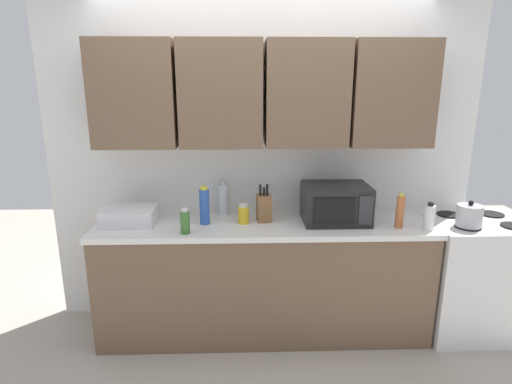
{
  "coord_description": "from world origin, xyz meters",
  "views": [
    {
      "loc": [
        -0.15,
        -3.23,
        1.92
      ],
      "look_at": [
        -0.06,
        -0.25,
        1.12
      ],
      "focal_mm": 29.2,
      "sensor_mm": 36.0,
      "label": 1
    }
  ],
  "objects_px": {
    "knife_block": "(264,208)",
    "bottle_yellow_mustard": "(243,214)",
    "dish_rack": "(130,216)",
    "bottle_clear_tall": "(223,199)",
    "bottle_green_oil": "(185,222)",
    "stove_range": "(472,275)",
    "bottle_white_jar": "(429,217)",
    "bottle_spice_jar": "(400,212)",
    "kettle": "(469,216)",
    "microwave": "(336,203)",
    "bottle_blue_cleaner": "(204,206)"
  },
  "relations": [
    {
      "from": "bottle_green_oil",
      "to": "microwave",
      "type": "bearing_deg",
      "value": 11.42
    },
    {
      "from": "knife_block",
      "to": "bottle_yellow_mustard",
      "type": "height_order",
      "value": "knife_block"
    },
    {
      "from": "stove_range",
      "to": "bottle_green_oil",
      "type": "distance_m",
      "value": 2.25
    },
    {
      "from": "stove_range",
      "to": "bottle_white_jar",
      "type": "bearing_deg",
      "value": -158.81
    },
    {
      "from": "stove_range",
      "to": "bottle_blue_cleaner",
      "type": "xyz_separation_m",
      "value": [
        -2.06,
        0.0,
        0.58
      ]
    },
    {
      "from": "kettle",
      "to": "bottle_white_jar",
      "type": "height_order",
      "value": "same"
    },
    {
      "from": "bottle_white_jar",
      "to": "bottle_blue_cleaner",
      "type": "bearing_deg",
      "value": 173.31
    },
    {
      "from": "kettle",
      "to": "bottle_yellow_mustard",
      "type": "height_order",
      "value": "kettle"
    },
    {
      "from": "stove_range",
      "to": "bottle_blue_cleaner",
      "type": "height_order",
      "value": "bottle_blue_cleaner"
    },
    {
      "from": "kettle",
      "to": "bottle_white_jar",
      "type": "relative_size",
      "value": 0.94
    },
    {
      "from": "stove_range",
      "to": "bottle_clear_tall",
      "type": "bearing_deg",
      "value": 173.38
    },
    {
      "from": "dish_rack",
      "to": "bottle_clear_tall",
      "type": "relative_size",
      "value": 1.41
    },
    {
      "from": "kettle",
      "to": "microwave",
      "type": "relative_size",
      "value": 0.4
    },
    {
      "from": "dish_rack",
      "to": "knife_block",
      "type": "bearing_deg",
      "value": 1.88
    },
    {
      "from": "bottle_blue_cleaner",
      "to": "bottle_white_jar",
      "type": "xyz_separation_m",
      "value": [
        1.59,
        -0.19,
        -0.04
      ]
    },
    {
      "from": "microwave",
      "to": "knife_block",
      "type": "distance_m",
      "value": 0.54
    },
    {
      "from": "stove_range",
      "to": "dish_rack",
      "type": "height_order",
      "value": "dish_rack"
    },
    {
      "from": "dish_rack",
      "to": "bottle_yellow_mustard",
      "type": "height_order",
      "value": "bottle_yellow_mustard"
    },
    {
      "from": "kettle",
      "to": "bottle_white_jar",
      "type": "xyz_separation_m",
      "value": [
        -0.31,
        -0.05,
        0.0
      ]
    },
    {
      "from": "bottle_green_oil",
      "to": "bottle_white_jar",
      "type": "bearing_deg",
      "value": 0.3
    },
    {
      "from": "dish_rack",
      "to": "bottle_blue_cleaner",
      "type": "relative_size",
      "value": 1.34
    },
    {
      "from": "bottle_spice_jar",
      "to": "dish_rack",
      "type": "bearing_deg",
      "value": 175.69
    },
    {
      "from": "microwave",
      "to": "dish_rack",
      "type": "height_order",
      "value": "microwave"
    },
    {
      "from": "dish_rack",
      "to": "bottle_blue_cleaner",
      "type": "xyz_separation_m",
      "value": [
        0.55,
        -0.02,
        0.08
      ]
    },
    {
      "from": "bottle_clear_tall",
      "to": "bottle_green_oil",
      "type": "height_order",
      "value": "bottle_clear_tall"
    },
    {
      "from": "dish_rack",
      "to": "bottle_white_jar",
      "type": "distance_m",
      "value": 2.15
    },
    {
      "from": "bottle_spice_jar",
      "to": "bottle_green_oil",
      "type": "height_order",
      "value": "bottle_spice_jar"
    },
    {
      "from": "bottle_clear_tall",
      "to": "bottle_yellow_mustard",
      "type": "xyz_separation_m",
      "value": [
        0.16,
        -0.22,
        -0.06
      ]
    },
    {
      "from": "knife_block",
      "to": "bottle_green_oil",
      "type": "distance_m",
      "value": 0.6
    },
    {
      "from": "bottle_yellow_mustard",
      "to": "stove_range",
      "type": "bearing_deg",
      "value": -0.17
    },
    {
      "from": "bottle_blue_cleaner",
      "to": "bottle_white_jar",
      "type": "distance_m",
      "value": 1.6
    },
    {
      "from": "bottle_spice_jar",
      "to": "bottle_green_oil",
      "type": "distance_m",
      "value": 1.52
    },
    {
      "from": "knife_block",
      "to": "dish_rack",
      "type": "bearing_deg",
      "value": -178.12
    },
    {
      "from": "bottle_spice_jar",
      "to": "bottle_blue_cleaner",
      "type": "distance_m",
      "value": 1.4
    },
    {
      "from": "bottle_spice_jar",
      "to": "bottle_clear_tall",
      "type": "bearing_deg",
      "value": 164.52
    },
    {
      "from": "dish_rack",
      "to": "knife_block",
      "type": "xyz_separation_m",
      "value": [
        0.98,
        0.03,
        0.04
      ]
    },
    {
      "from": "bottle_clear_tall",
      "to": "bottle_blue_cleaner",
      "type": "xyz_separation_m",
      "value": [
        -0.13,
        -0.22,
        0.01
      ]
    },
    {
      "from": "bottle_blue_cleaner",
      "to": "knife_block",
      "type": "bearing_deg",
      "value": 6.86
    },
    {
      "from": "bottle_blue_cleaner",
      "to": "bottle_white_jar",
      "type": "bearing_deg",
      "value": -6.69
    },
    {
      "from": "stove_range",
      "to": "bottle_spice_jar",
      "type": "height_order",
      "value": "bottle_spice_jar"
    },
    {
      "from": "bottle_yellow_mustard",
      "to": "bottle_green_oil",
      "type": "xyz_separation_m",
      "value": [
        -0.4,
        -0.2,
        0.02
      ]
    },
    {
      "from": "bottle_green_oil",
      "to": "bottle_clear_tall",
      "type": "bearing_deg",
      "value": 59.76
    },
    {
      "from": "knife_block",
      "to": "bottle_white_jar",
      "type": "bearing_deg",
      "value": -11.69
    },
    {
      "from": "bottle_spice_jar",
      "to": "bottle_yellow_mustard",
      "type": "relative_size",
      "value": 1.73
    },
    {
      "from": "bottle_white_jar",
      "to": "knife_block",
      "type": "bearing_deg",
      "value": 168.31
    },
    {
      "from": "bottle_yellow_mustard",
      "to": "microwave",
      "type": "bearing_deg",
      "value": 1.6
    },
    {
      "from": "microwave",
      "to": "knife_block",
      "type": "relative_size",
      "value": 1.68
    },
    {
      "from": "bottle_spice_jar",
      "to": "bottle_blue_cleaner",
      "type": "relative_size",
      "value": 0.9
    },
    {
      "from": "bottle_spice_jar",
      "to": "bottle_blue_cleaner",
      "type": "bearing_deg",
      "value": 174.8
    },
    {
      "from": "bottle_clear_tall",
      "to": "microwave",
      "type": "bearing_deg",
      "value": -13.4
    }
  ]
}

